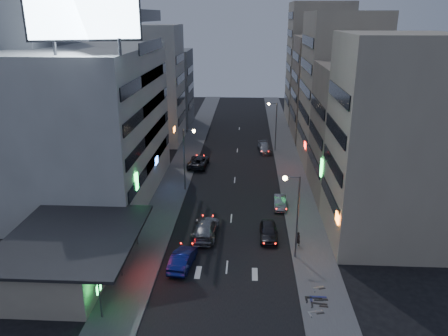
# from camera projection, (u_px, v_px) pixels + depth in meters

# --- Properties ---
(ground) EXTENTS (180.00, 180.00, 0.00)m
(ground) POSITION_uv_depth(u_px,v_px,m) (224.00, 294.00, 35.50)
(ground) COLOR black
(ground) RESTS_ON ground
(sidewalk_left) EXTENTS (4.00, 120.00, 0.12)m
(sidewalk_left) POSITION_uv_depth(u_px,v_px,m) (181.00, 169.00, 64.16)
(sidewalk_left) COLOR #4C4C4F
(sidewalk_left) RESTS_ON ground
(sidewalk_right) EXTENTS (4.00, 120.00, 0.12)m
(sidewalk_right) POSITION_uv_depth(u_px,v_px,m) (291.00, 171.00, 63.33)
(sidewalk_right) COLOR #4C4C4F
(sidewalk_right) RESTS_ON ground
(food_court) EXTENTS (11.00, 13.00, 3.88)m
(food_court) POSITION_uv_depth(u_px,v_px,m) (64.00, 255.00, 37.45)
(food_court) COLOR tan
(food_court) RESTS_ON ground
(white_building) EXTENTS (14.00, 24.00, 18.00)m
(white_building) POSITION_uv_depth(u_px,v_px,m) (92.00, 125.00, 52.25)
(white_building) COLOR beige
(white_building) RESTS_ON ground
(grey_tower) EXTENTS (10.00, 14.00, 34.00)m
(grey_tower) POSITION_uv_depth(u_px,v_px,m) (21.00, 54.00, 52.90)
(grey_tower) COLOR slate
(grey_tower) RESTS_ON ground
(shophouse_near) EXTENTS (10.00, 11.00, 20.00)m
(shophouse_near) POSITION_uv_depth(u_px,v_px,m) (388.00, 143.00, 41.30)
(shophouse_near) COLOR tan
(shophouse_near) RESTS_ON ground
(shophouse_mid) EXTENTS (11.00, 12.00, 16.00)m
(shophouse_mid) POSITION_uv_depth(u_px,v_px,m) (362.00, 133.00, 52.78)
(shophouse_mid) COLOR gray
(shophouse_mid) RESTS_ON ground
(shophouse_far) EXTENTS (10.00, 14.00, 22.00)m
(shophouse_far) POSITION_uv_depth(u_px,v_px,m) (339.00, 90.00, 64.06)
(shophouse_far) COLOR tan
(shophouse_far) RESTS_ON ground
(far_left_a) EXTENTS (11.00, 10.00, 20.00)m
(far_left_a) POSITION_uv_depth(u_px,v_px,m) (149.00, 85.00, 75.40)
(far_left_a) COLOR beige
(far_left_a) RESTS_ON ground
(far_left_b) EXTENTS (12.00, 10.00, 15.00)m
(far_left_b) POSITION_uv_depth(u_px,v_px,m) (161.00, 88.00, 88.50)
(far_left_b) COLOR slate
(far_left_b) RESTS_ON ground
(far_right_a) EXTENTS (11.00, 12.00, 18.00)m
(far_right_a) POSITION_uv_depth(u_px,v_px,m) (325.00, 88.00, 78.83)
(far_right_a) COLOR gray
(far_right_a) RESTS_ON ground
(far_right_b) EXTENTS (12.00, 12.00, 24.00)m
(far_right_b) POSITION_uv_depth(u_px,v_px,m) (318.00, 63.00, 91.00)
(far_right_b) COLOR tan
(far_right_b) RESTS_ON ground
(billboard) EXTENTS (9.52, 3.75, 6.20)m
(billboard) POSITION_uv_depth(u_px,v_px,m) (84.00, 12.00, 38.40)
(billboard) COLOR #595B60
(billboard) RESTS_ON white_building
(street_lamp_right_near) EXTENTS (1.60, 0.44, 8.02)m
(street_lamp_right_near) POSITION_uv_depth(u_px,v_px,m) (294.00, 205.00, 39.07)
(street_lamp_right_near) COLOR #595B60
(street_lamp_right_near) RESTS_ON sidewalk_right
(street_lamp_left) EXTENTS (1.60, 0.44, 8.02)m
(street_lamp_left) POSITION_uv_depth(u_px,v_px,m) (187.00, 151.00, 54.76)
(street_lamp_left) COLOR #595B60
(street_lamp_left) RESTS_ON sidewalk_left
(street_lamp_right_far) EXTENTS (1.60, 0.44, 8.02)m
(street_lamp_right_far) POSITION_uv_depth(u_px,v_px,m) (274.00, 120.00, 71.11)
(street_lamp_right_far) COLOR #595B60
(street_lamp_right_far) RESTS_ON sidewalk_right
(parked_car_right_near) EXTENTS (1.79, 4.41, 1.50)m
(parked_car_right_near) POSITION_uv_depth(u_px,v_px,m) (268.00, 231.00, 44.14)
(parked_car_right_near) COLOR #27272C
(parked_car_right_near) RESTS_ON ground
(parked_car_right_mid) EXTENTS (1.56, 4.00, 1.30)m
(parked_car_right_mid) POSITION_uv_depth(u_px,v_px,m) (280.00, 202.00, 51.26)
(parked_car_right_mid) COLOR gray
(parked_car_right_mid) RESTS_ON ground
(parked_car_left) EXTENTS (3.02, 5.95, 1.61)m
(parked_car_left) POSITION_uv_depth(u_px,v_px,m) (198.00, 161.00, 65.12)
(parked_car_left) COLOR #27272C
(parked_car_left) RESTS_ON ground
(parked_car_right_far) EXTENTS (2.55, 5.11, 1.43)m
(parked_car_right_far) POSITION_uv_depth(u_px,v_px,m) (264.00, 148.00, 72.17)
(parked_car_right_far) COLOR gray
(parked_car_right_far) RESTS_ON ground
(road_car_blue) EXTENTS (2.26, 4.89, 1.55)m
(road_car_blue) POSITION_uv_depth(u_px,v_px,m) (183.00, 259.00, 39.11)
(road_car_blue) COLOR navy
(road_car_blue) RESTS_ON ground
(road_car_silver) EXTENTS (2.66, 6.04, 1.72)m
(road_car_silver) POSITION_uv_depth(u_px,v_px,m) (205.00, 228.00, 44.58)
(road_car_silver) COLOR gray
(road_car_silver) RESTS_ON ground
(person) EXTENTS (0.65, 0.55, 1.52)m
(person) POSITION_uv_depth(u_px,v_px,m) (298.00, 239.00, 42.36)
(person) COLOR black
(person) RESTS_ON sidewalk_right
(scooter_black_a) EXTENTS (0.87, 1.92, 1.13)m
(scooter_black_a) POSITION_uv_depth(u_px,v_px,m) (328.00, 298.00, 33.90)
(scooter_black_a) COLOR black
(scooter_black_a) RESTS_ON sidewalk_right
(scooter_silver_a) EXTENTS (0.98, 1.81, 1.05)m
(scooter_silver_a) POSITION_uv_depth(u_px,v_px,m) (322.00, 304.00, 33.23)
(scooter_silver_a) COLOR #ACAEB4
(scooter_silver_a) RESTS_ON sidewalk_right
(scooter_blue) EXTENTS (0.69, 2.04, 1.24)m
(scooter_blue) POSITION_uv_depth(u_px,v_px,m) (327.00, 290.00, 34.77)
(scooter_blue) COLOR navy
(scooter_blue) RESTS_ON sidewalk_right
(scooter_black_b) EXTENTS (0.68, 2.03, 1.24)m
(scooter_black_b) POSITION_uv_depth(u_px,v_px,m) (323.00, 290.00, 34.71)
(scooter_black_b) COLOR black
(scooter_black_b) RESTS_ON sidewalk_right
(scooter_silver_b) EXTENTS (1.00, 1.70, 0.98)m
(scooter_silver_b) POSITION_uv_depth(u_px,v_px,m) (323.00, 281.00, 36.20)
(scooter_silver_b) COLOR #9C9FA4
(scooter_silver_b) RESTS_ON sidewalk_right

